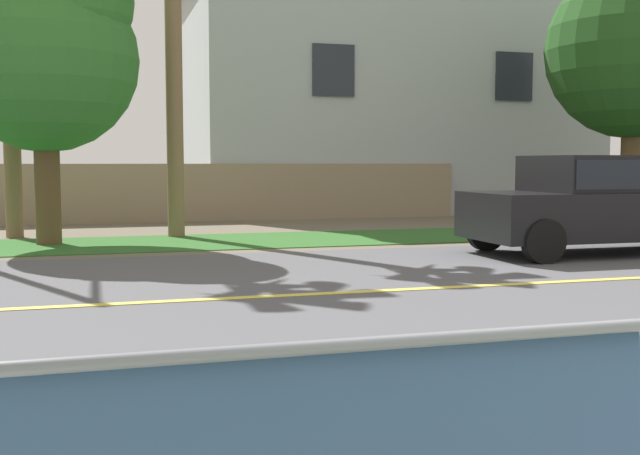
{
  "coord_description": "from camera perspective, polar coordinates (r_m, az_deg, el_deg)",
  "views": [
    {
      "loc": [
        -1.82,
        -1.49,
        1.44
      ],
      "look_at": [
        -0.36,
        3.49,
        1.0
      ],
      "focal_mm": 43.41,
      "sensor_mm": 36.0,
      "label": 1
    }
  ],
  "objects": [
    {
      "name": "shade_tree_left",
      "position": [
        14.27,
        -19.32,
        12.59
      ],
      "size": [
        3.2,
        3.2,
        5.29
      ],
      "color": "brown",
      "rests_on": "ground_plane"
    },
    {
      "name": "ground_plane",
      "position": [
        9.77,
        -5.4,
        -3.65
      ],
      "size": [
        140.0,
        140.0,
        0.0
      ],
      "primitive_type": "plane",
      "color": "#665B4C"
    },
    {
      "name": "house_across_street",
      "position": [
        23.72,
        4.65,
        10.42
      ],
      "size": [
        12.29,
        6.91,
        7.41
      ],
      "color": "#A3ADB2",
      "rests_on": "ground_plane"
    },
    {
      "name": "garden_wall",
      "position": [
        19.05,
        -8.51,
        2.57
      ],
      "size": [
        13.0,
        0.36,
        1.4
      ],
      "primitive_type": "cube",
      "color": "gray",
      "rests_on": "ground_plane"
    },
    {
      "name": "street_asphalt",
      "position": [
        8.32,
        -3.44,
        -5.1
      ],
      "size": [
        52.0,
        8.0,
        0.01
      ],
      "primitive_type": "cube",
      "color": "#515156",
      "rests_on": "ground_plane"
    },
    {
      "name": "car_black_near",
      "position": [
        12.94,
        20.21,
        1.96
      ],
      "size": [
        4.3,
        1.86,
        1.54
      ],
      "color": "black",
      "rests_on": "ground_plane"
    },
    {
      "name": "curb_edge",
      "position": [
        4.47,
        8.82,
        -13.27
      ],
      "size": [
        44.0,
        0.3,
        0.11
      ],
      "primitive_type": "cube",
      "color": "#ADA89E",
      "rests_on": "ground_plane"
    },
    {
      "name": "far_verge_grass",
      "position": [
        14.05,
        -8.77,
        -1.06
      ],
      "size": [
        48.0,
        2.8,
        0.02
      ],
      "primitive_type": "cube",
      "color": "#2D6026",
      "rests_on": "ground_plane"
    },
    {
      "name": "road_centre_line",
      "position": [
        8.32,
        -3.44,
        -5.07
      ],
      "size": [
        48.0,
        0.14,
        0.01
      ],
      "primitive_type": "cube",
      "color": "#E0CC4C",
      "rests_on": "ground_plane"
    }
  ]
}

